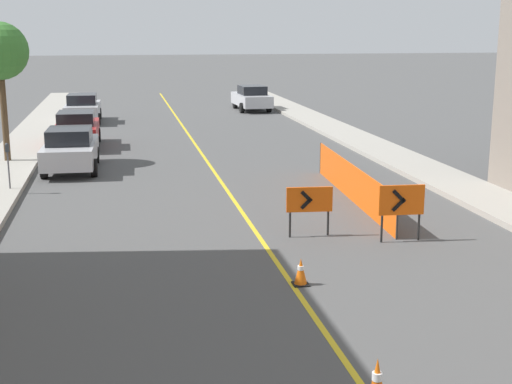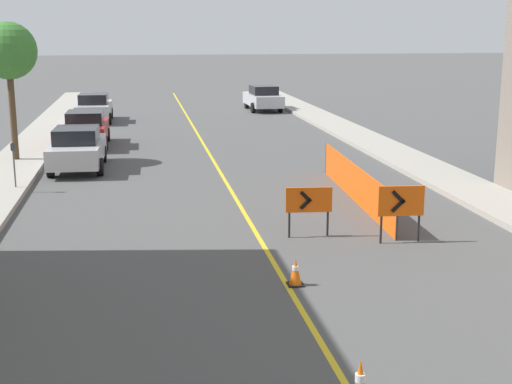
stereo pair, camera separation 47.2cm
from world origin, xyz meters
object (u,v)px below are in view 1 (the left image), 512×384
parked_car_curb_near (71,149)px  parked_car_curb_mid (77,129)px  parked_car_curb_far (83,108)px  traffic_cone_fourth (301,272)px  arrow_barricade_secondary (401,202)px  parking_meter_far_curb (8,157)px  parked_car_opposite_side (252,98)px  arrow_barricade_primary (309,201)px  traffic_cone_third (377,383)px

parked_car_curb_near → parked_car_curb_mid: (-0.05, 5.39, 0.00)m
parked_car_curb_far → parked_car_curb_mid: bearing=-88.1°
traffic_cone_fourth → arrow_barricade_secondary: (3.16, 2.51, 0.71)m
parking_meter_far_curb → traffic_cone_fourth: bearing=-54.3°
arrow_barricade_secondary → parked_car_curb_mid: parked_car_curb_mid is taller
parked_car_curb_mid → parked_car_opposite_side: same height
parked_car_opposite_side → parked_car_curb_near: bearing=-121.9°
arrow_barricade_primary → arrow_barricade_secondary: (2.09, -0.84, 0.09)m
parked_car_curb_far → traffic_cone_third: bearing=-79.6°
arrow_barricade_primary → parked_car_curb_near: (-6.38, 9.92, -0.10)m
arrow_barricade_secondary → parked_car_curb_far: bearing=113.3°
traffic_cone_third → parking_meter_far_curb: size_ratio=0.51×
traffic_cone_fourth → parked_car_curb_near: bearing=111.8°
parked_car_curb_mid → parking_meter_far_curb: size_ratio=2.97×
traffic_cone_fourth → parked_car_curb_far: bearing=101.3°
traffic_cone_fourth → parked_car_opposite_side: size_ratio=0.13×
parked_car_curb_far → parked_car_opposite_side: size_ratio=0.99×
traffic_cone_third → arrow_barricade_primary: (1.26, 8.24, 0.54)m
traffic_cone_fourth → arrow_barricade_secondary: bearing=38.4°
arrow_barricade_primary → parked_car_curb_far: (-6.55, 24.07, -0.10)m
arrow_barricade_primary → parked_car_curb_mid: size_ratio=0.29×
traffic_cone_third → arrow_barricade_primary: 8.36m
traffic_cone_fourth → parked_car_curb_far: (-5.48, 27.42, 0.52)m
traffic_cone_third → parking_meter_far_curb: (-6.81, 14.61, 0.83)m
parked_car_opposite_side → traffic_cone_third: bearing=-100.7°
parked_car_opposite_side → parking_meter_far_curb: 24.82m
parked_car_opposite_side → arrow_barricade_secondary: bearing=-96.2°
traffic_cone_fourth → parked_car_opposite_side: parked_car_opposite_side is taller
arrow_barricade_secondary → parking_meter_far_curb: parking_meter_far_curb is taller
traffic_cone_fourth → parked_car_curb_near: parked_car_curb_near is taller
traffic_cone_fourth → parking_meter_far_curb: bearing=125.7°
arrow_barricade_secondary → parking_meter_far_curb: 12.45m
arrow_barricade_secondary → traffic_cone_third: bearing=-110.2°
parked_car_opposite_side → parking_meter_far_curb: size_ratio=3.01×
arrow_barricade_primary → parked_car_curb_near: 11.79m
traffic_cone_third → traffic_cone_fourth: 4.90m
traffic_cone_third → parked_car_curb_far: size_ratio=0.17×
traffic_cone_fourth → arrow_barricade_primary: arrow_barricade_primary is taller
traffic_cone_fourth → parked_car_opposite_side: bearing=81.2°
traffic_cone_third → parking_meter_far_curb: 16.14m
traffic_cone_third → parked_car_opposite_side: (5.04, 36.42, 0.43)m
parked_car_opposite_side → traffic_cone_fourth: bearing=-101.6°
parked_car_opposite_side → parked_car_curb_far: bearing=-161.2°
traffic_cone_third → parked_car_curb_mid: parked_car_curb_mid is taller
parked_car_curb_far → parking_meter_far_curb: (-1.51, -17.70, 0.40)m
arrow_barricade_primary → parked_car_curb_far: parked_car_curb_far is taller
parked_car_curb_mid → parked_car_curb_far: (-0.13, 8.76, 0.00)m
traffic_cone_fourth → arrow_barricade_primary: bearing=72.2°
arrow_barricade_secondary → parked_car_curb_far: parked_car_curb_far is taller
parked_car_curb_near → parked_car_opposite_side: same height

